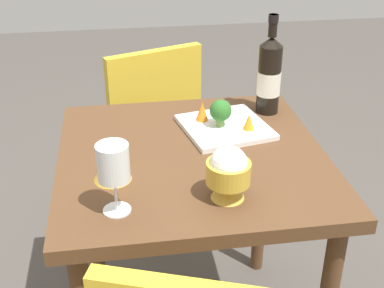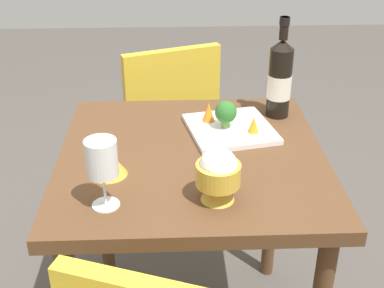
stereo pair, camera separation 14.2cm
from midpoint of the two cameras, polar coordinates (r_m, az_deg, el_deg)
dining_table at (r=1.54m, az=2.65°, el=-4.58°), size 0.76×0.76×0.75m
chair_near_window at (r=2.21m, az=-0.94°, el=2.99°), size 0.51×0.51×0.85m
wine_bottle at (r=1.69m, az=12.08°, el=7.04°), size 0.08×0.08×0.33m
wine_glass at (r=1.20m, az=-6.64°, el=-1.84°), size 0.08×0.08×0.18m
rice_bowl at (r=1.25m, az=6.17°, el=-3.39°), size 0.11×0.11×0.14m
rice_bowl_lid at (r=1.37m, az=-6.37°, el=-2.07°), size 0.10×0.10×0.09m
serving_plate at (r=1.61m, az=6.77°, el=1.61°), size 0.30×0.30×0.02m
broccoli_floret at (r=1.58m, az=6.34°, el=3.41°), size 0.07×0.07×0.09m
carrot_garnish_left at (r=1.57m, az=9.40°, el=2.08°), size 0.03×0.03×0.05m
carrot_garnish_right at (r=1.62m, az=4.35°, el=3.51°), size 0.04×0.04×0.06m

